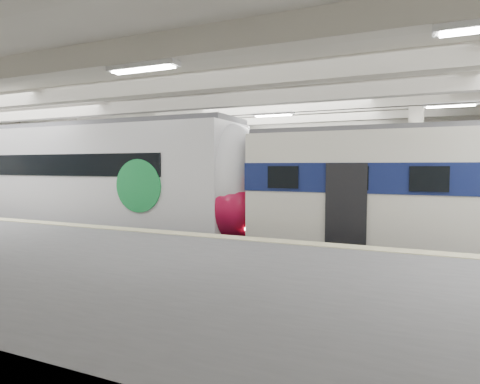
% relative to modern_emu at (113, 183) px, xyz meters
% --- Properties ---
extents(station_hall, '(36.00, 24.00, 5.75)m').
position_rel_modern_emu_xyz_m(station_hall, '(6.07, -1.74, 0.95)').
color(station_hall, black).
rests_on(station_hall, ground).
extents(modern_emu, '(14.62, 3.02, 4.68)m').
position_rel_modern_emu_xyz_m(modern_emu, '(0.00, 0.00, 0.00)').
color(modern_emu, white).
rests_on(modern_emu, ground).
extents(older_rer, '(12.32, 2.72, 4.12)m').
position_rel_modern_emu_xyz_m(older_rer, '(12.37, 0.00, -0.14)').
color(older_rer, white).
rests_on(older_rer, ground).
extents(far_train, '(12.93, 2.66, 4.17)m').
position_rel_modern_emu_xyz_m(far_train, '(-0.73, 5.50, -0.14)').
color(far_train, white).
rests_on(far_train, ground).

